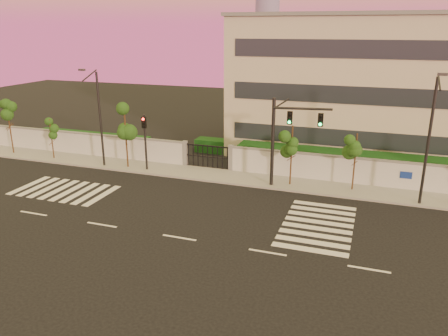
{
  "coord_description": "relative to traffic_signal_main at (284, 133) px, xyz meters",
  "views": [
    {
      "loc": [
        9.52,
        -19.69,
        11.07
      ],
      "look_at": [
        0.51,
        6.0,
        2.28
      ],
      "focal_mm": 35.0,
      "sensor_mm": 36.0,
      "label": 1
    }
  ],
  "objects": [
    {
      "name": "perimeter_wall",
      "position": [
        -3.59,
        2.33,
        -3.02
      ],
      "size": [
        60.0,
        0.36,
        2.2
      ],
      "color": "#BBBEC3",
      "rests_on": "ground"
    },
    {
      "name": "street_tree_c",
      "position": [
        -12.93,
        0.34,
        -0.17
      ],
      "size": [
        1.61,
        1.28,
        5.32
      ],
      "color": "#382314",
      "rests_on": "ground"
    },
    {
      "name": "hedge_row",
      "position": [
        -2.52,
        5.07,
        -3.27
      ],
      "size": [
        41.0,
        4.25,
        1.8
      ],
      "color": "black",
      "rests_on": "ground"
    },
    {
      "name": "streetlight_east",
      "position": [
        9.14,
        -0.43,
        0.6
      ],
      "size": [
        0.52,
        2.09,
        8.67
      ],
      "color": "black",
      "rests_on": "ground"
    },
    {
      "name": "traffic_signal_secondary",
      "position": [
        -11.15,
        0.2,
        -1.15
      ],
      "size": [
        0.36,
        0.34,
        4.62
      ],
      "rotation": [
        0.0,
        0.0,
        -0.13
      ],
      "color": "black",
      "rests_on": "ground"
    },
    {
      "name": "street_tree_b",
      "position": [
        -20.39,
        0.37,
        -1.44
      ],
      "size": [
        1.3,
        1.03,
        3.59
      ],
      "color": "#382314",
      "rests_on": "ground"
    },
    {
      "name": "ground",
      "position": [
        -3.69,
        -9.67,
        -4.09
      ],
      "size": [
        120.0,
        120.0,
        0.0
      ],
      "primitive_type": "plane",
      "color": "black",
      "rests_on": "ground"
    },
    {
      "name": "streetlight_west",
      "position": [
        -15.05,
        -0.13,
        0.32
      ],
      "size": [
        0.49,
        1.96,
        8.15
      ],
      "color": "black",
      "rests_on": "ground"
    },
    {
      "name": "street_tree_a",
      "position": [
        -25.07,
        0.57,
        -0.45
      ],
      "size": [
        1.42,
        1.13,
        4.95
      ],
      "color": "#382314",
      "rests_on": "ground"
    },
    {
      "name": "sidewalk",
      "position": [
        -3.69,
        0.83,
        -4.01
      ],
      "size": [
        60.0,
        3.0,
        0.15
      ],
      "primitive_type": "cube",
      "color": "gray",
      "rests_on": "ground"
    },
    {
      "name": "street_tree_e",
      "position": [
        4.84,
        0.95,
        -0.99
      ],
      "size": [
        1.34,
        1.07,
        4.21
      ],
      "color": "#382314",
      "rests_on": "ground"
    },
    {
      "name": "street_tree_d",
      "position": [
        0.48,
        0.57,
        -0.77
      ],
      "size": [
        1.37,
        1.09,
        4.5
      ],
      "color": "#382314",
      "rests_on": "ground"
    },
    {
      "name": "traffic_signal_main",
      "position": [
        0.0,
        0.0,
        0.0
      ],
      "size": [
        4.07,
        0.82,
        6.46
      ],
      "rotation": [
        0.0,
        0.0,
        0.17
      ],
      "color": "black",
      "rests_on": "ground"
    },
    {
      "name": "road_markings",
      "position": [
        -5.27,
        -5.91,
        -4.08
      ],
      "size": [
        57.0,
        7.62,
        0.02
      ],
      "color": "silver",
      "rests_on": "ground"
    },
    {
      "name": "institutional_building",
      "position": [
        5.31,
        12.32,
        2.07
      ],
      "size": [
        24.4,
        12.4,
        12.25
      ],
      "color": "beige",
      "rests_on": "ground"
    }
  ]
}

